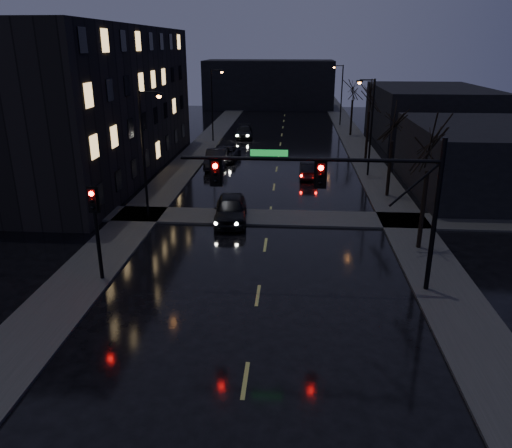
% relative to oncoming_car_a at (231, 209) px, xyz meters
% --- Properties ---
extents(ground, '(160.00, 160.00, 0.00)m').
position_rel_oncoming_car_a_xyz_m(ground, '(2.40, -17.73, -0.84)').
color(ground, black).
rests_on(ground, ground).
extents(sidewalk_left, '(3.00, 140.00, 0.12)m').
position_rel_oncoming_car_a_xyz_m(sidewalk_left, '(-6.10, 17.27, -0.78)').
color(sidewalk_left, '#2D2D2B').
rests_on(sidewalk_left, ground).
extents(sidewalk_right, '(3.00, 140.00, 0.12)m').
position_rel_oncoming_car_a_xyz_m(sidewalk_right, '(10.90, 17.27, -0.78)').
color(sidewalk_right, '#2D2D2B').
rests_on(sidewalk_right, ground).
extents(sidewalk_cross, '(40.00, 3.00, 0.12)m').
position_rel_oncoming_car_a_xyz_m(sidewalk_cross, '(2.40, 0.77, -0.78)').
color(sidewalk_cross, '#2D2D2B').
rests_on(sidewalk_cross, ground).
extents(apartment_block, '(12.00, 30.00, 12.00)m').
position_rel_oncoming_car_a_xyz_m(apartment_block, '(-14.10, 12.27, 5.16)').
color(apartment_block, black).
rests_on(apartment_block, ground).
extents(commercial_right_near, '(10.00, 14.00, 5.00)m').
position_rel_oncoming_car_a_xyz_m(commercial_right_near, '(17.90, 8.27, 1.66)').
color(commercial_right_near, black).
rests_on(commercial_right_near, ground).
extents(commercial_right_far, '(12.00, 18.00, 6.00)m').
position_rel_oncoming_car_a_xyz_m(commercial_right_far, '(19.40, 30.27, 2.16)').
color(commercial_right_far, black).
rests_on(commercial_right_far, ground).
extents(far_block, '(22.00, 10.00, 8.00)m').
position_rel_oncoming_car_a_xyz_m(far_block, '(-0.60, 60.27, 3.16)').
color(far_block, black).
rests_on(far_block, ground).
extents(signal_mast, '(11.11, 0.41, 7.00)m').
position_rel_oncoming_car_a_xyz_m(signal_mast, '(6.25, -8.73, 4.03)').
color(signal_mast, black).
rests_on(signal_mast, ground).
extents(signal_pole_left, '(0.35, 0.41, 4.53)m').
position_rel_oncoming_car_a_xyz_m(signal_pole_left, '(-5.10, -8.73, 2.17)').
color(signal_pole_left, black).
rests_on(signal_pole_left, ground).
extents(tree_near, '(3.52, 3.52, 8.08)m').
position_rel_oncoming_car_a_xyz_m(tree_near, '(10.80, -3.73, 5.38)').
color(tree_near, black).
rests_on(tree_near, ground).
extents(tree_mid_a, '(3.30, 3.30, 7.58)m').
position_rel_oncoming_car_a_xyz_m(tree_mid_a, '(10.80, 6.27, 4.99)').
color(tree_mid_a, black).
rests_on(tree_mid_a, ground).
extents(tree_mid_b, '(3.74, 3.74, 8.59)m').
position_rel_oncoming_car_a_xyz_m(tree_mid_b, '(10.80, 18.27, 5.77)').
color(tree_mid_b, black).
rests_on(tree_mid_b, ground).
extents(tree_far, '(3.43, 3.43, 7.88)m').
position_rel_oncoming_car_a_xyz_m(tree_far, '(10.80, 32.27, 5.22)').
color(tree_far, black).
rests_on(tree_far, ground).
extents(streetlight_l_near, '(1.53, 0.28, 8.00)m').
position_rel_oncoming_car_a_xyz_m(streetlight_l_near, '(-5.18, 0.27, 3.93)').
color(streetlight_l_near, black).
rests_on(streetlight_l_near, ground).
extents(streetlight_l_far, '(1.53, 0.28, 8.00)m').
position_rel_oncoming_car_a_xyz_m(streetlight_l_far, '(-5.18, 27.27, 3.93)').
color(streetlight_l_far, black).
rests_on(streetlight_l_far, ground).
extents(streetlight_r_mid, '(1.53, 0.28, 8.00)m').
position_rel_oncoming_car_a_xyz_m(streetlight_r_mid, '(9.98, 12.27, 3.93)').
color(streetlight_r_mid, black).
rests_on(streetlight_r_mid, ground).
extents(streetlight_r_far, '(1.53, 0.28, 8.00)m').
position_rel_oncoming_car_a_xyz_m(streetlight_r_far, '(9.98, 40.27, 3.93)').
color(streetlight_r_far, black).
rests_on(streetlight_r_far, ground).
extents(oncoming_car_a, '(2.38, 5.07, 1.68)m').
position_rel_oncoming_car_a_xyz_m(oncoming_car_a, '(0.00, 0.00, 0.00)').
color(oncoming_car_a, black).
rests_on(oncoming_car_a, ground).
extents(oncoming_car_b, '(1.97, 5.09, 1.65)m').
position_rel_oncoming_car_a_xyz_m(oncoming_car_b, '(-3.09, 14.43, -0.01)').
color(oncoming_car_b, black).
rests_on(oncoming_car_b, ground).
extents(oncoming_car_c, '(2.50, 4.91, 1.33)m').
position_rel_oncoming_car_a_xyz_m(oncoming_car_c, '(-2.59, 17.55, -0.18)').
color(oncoming_car_c, black).
rests_on(oncoming_car_c, ground).
extents(oncoming_car_d, '(2.22, 4.92, 1.40)m').
position_rel_oncoming_car_a_xyz_m(oncoming_car_d, '(-2.05, 29.95, -0.14)').
color(oncoming_car_d, black).
rests_on(oncoming_car_d, ground).
extents(lead_car, '(1.48, 4.11, 1.35)m').
position_rel_oncoming_car_a_xyz_m(lead_car, '(5.15, 11.46, -0.17)').
color(lead_car, black).
rests_on(lead_car, ground).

